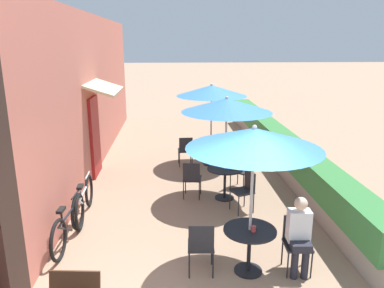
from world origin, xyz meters
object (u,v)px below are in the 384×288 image
at_px(cafe_chair_far_left, 186,149).
at_px(bicycle_second, 84,200).
at_px(cafe_chair_mid_left, 245,188).
at_px(bicycle_leaning, 69,224).
at_px(patio_table_mid, 225,176).
at_px(patio_umbrella_mid, 227,105).
at_px(patio_umbrella_near, 254,138).
at_px(seated_patron_near_left, 299,233).
at_px(patio_umbrella_far, 212,91).
at_px(cafe_chair_near_left, 296,239).
at_px(coffee_cup_near, 254,229).
at_px(patio_table_far, 211,147).
at_px(cafe_chair_far_right, 235,146).
at_px(patio_table_near, 249,240).
at_px(cafe_chair_near_right, 201,244).
at_px(cafe_chair_mid_right, 238,168).
at_px(cafe_chair_mid_back, 192,177).

height_order(cafe_chair_far_left, bicycle_second, cafe_chair_far_left).
bearing_deg(cafe_chair_mid_left, bicycle_leaning, 88.17).
relative_size(patio_table_mid, patio_umbrella_mid, 0.34).
bearing_deg(patio_umbrella_near, cafe_chair_mid_left, 80.62).
height_order(patio_umbrella_near, seated_patron_near_left, patio_umbrella_near).
distance_m(patio_table_mid, patio_umbrella_far, 2.95).
bearing_deg(bicycle_second, cafe_chair_mid_left, -0.57).
xyz_separation_m(cafe_chair_near_left, seated_patron_near_left, (-0.01, -0.11, 0.17)).
distance_m(patio_umbrella_near, patio_table_mid, 3.27).
bearing_deg(cafe_chair_mid_left, patio_table_mid, 5.85).
xyz_separation_m(patio_umbrella_near, coffee_cup_near, (0.04, -0.06, -1.39)).
bearing_deg(patio_table_far, patio_umbrella_near, -89.58).
bearing_deg(coffee_cup_near, cafe_chair_far_left, 98.90).
bearing_deg(coffee_cup_near, bicycle_leaning, 160.43).
bearing_deg(cafe_chair_far_right, seated_patron_near_left, 87.02).
xyz_separation_m(cafe_chair_near_left, cafe_chair_far_right, (-0.05, 5.38, 0.00)).
distance_m(patio_umbrella_near, cafe_chair_mid_left, 2.74).
height_order(patio_table_near, cafe_chair_near_right, cafe_chair_near_right).
bearing_deg(cafe_chair_mid_right, cafe_chair_near_right, 20.67).
height_order(cafe_chair_near_left, cafe_chair_near_right, same).
xyz_separation_m(cafe_chair_near_right, patio_table_far, (0.71, 5.34, 0.02)).
distance_m(cafe_chair_mid_left, patio_table_far, 3.16).
bearing_deg(cafe_chair_far_right, cafe_chair_near_right, 71.70).
distance_m(cafe_chair_mid_back, cafe_chair_far_left, 2.30).
xyz_separation_m(cafe_chair_mid_left, cafe_chair_far_left, (-1.14, 3.01, 0.00)).
bearing_deg(patio_umbrella_far, patio_umbrella_mid, -88.54).
xyz_separation_m(cafe_chair_mid_left, patio_table_far, (-0.40, 3.13, 0.02)).
bearing_deg(patio_umbrella_mid, cafe_chair_near_right, -105.05).
relative_size(patio_table_near, seated_patron_near_left, 0.65).
height_order(patio_table_mid, cafe_chair_far_left, cafe_chair_far_left).
height_order(patio_table_near, cafe_chair_mid_back, cafe_chair_mid_back).
distance_m(patio_table_near, patio_umbrella_near, 1.62).
distance_m(cafe_chair_mid_left, bicycle_second, 3.33).
distance_m(cafe_chair_mid_left, cafe_chair_mid_right, 1.30).
height_order(cafe_chair_near_left, patio_table_far, cafe_chair_near_left).
xyz_separation_m(coffee_cup_near, patio_table_mid, (-0.02, 2.90, -0.23)).
height_order(cafe_chair_far_right, bicycle_leaning, cafe_chair_far_right).
bearing_deg(bicycle_second, cafe_chair_far_right, 40.20).
xyz_separation_m(patio_umbrella_near, bicycle_second, (-2.97, 2.07, -1.79)).
relative_size(cafe_chair_far_left, bicycle_leaning, 0.49).
xyz_separation_m(patio_table_near, bicycle_second, (-2.97, 2.07, -0.17)).
distance_m(cafe_chair_near_right, patio_table_far, 5.38).
height_order(cafe_chair_near_left, cafe_chair_mid_left, same).
bearing_deg(patio_umbrella_mid, cafe_chair_far_right, 75.30).
distance_m(patio_table_mid, cafe_chair_mid_right, 0.75).
xyz_separation_m(patio_umbrella_far, cafe_chair_far_right, (0.74, 0.12, -1.64)).
bearing_deg(cafe_chair_far_left, patio_table_near, -84.87).
relative_size(patio_umbrella_mid, patio_table_far, 2.90).
distance_m(patio_umbrella_mid, patio_table_far, 2.95).
height_order(patio_umbrella_mid, cafe_chair_far_right, patio_umbrella_mid).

